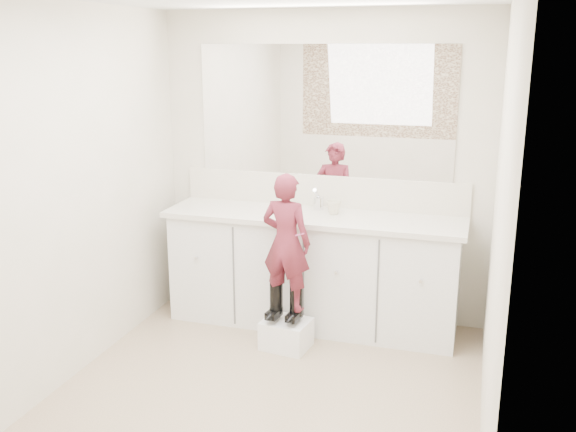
% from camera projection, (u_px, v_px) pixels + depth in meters
% --- Properties ---
extents(floor, '(3.00, 3.00, 0.00)m').
position_uv_depth(floor, '(261.00, 401.00, 3.96)').
color(floor, '#7E6D52').
rests_on(floor, ground).
extents(wall_back, '(2.60, 0.00, 2.60)m').
position_uv_depth(wall_back, '(323.00, 167.00, 5.04)').
color(wall_back, beige).
rests_on(wall_back, floor).
extents(wall_front, '(2.60, 0.00, 2.60)m').
position_uv_depth(wall_front, '(116.00, 316.00, 2.26)').
color(wall_front, beige).
rests_on(wall_front, floor).
extents(wall_left, '(0.00, 3.00, 3.00)m').
position_uv_depth(wall_left, '(64.00, 198.00, 4.02)').
color(wall_left, beige).
rests_on(wall_left, floor).
extents(wall_right, '(0.00, 3.00, 3.00)m').
position_uv_depth(wall_right, '(498.00, 232.00, 3.28)').
color(wall_right, beige).
rests_on(wall_right, floor).
extents(vanity_cabinet, '(2.20, 0.55, 0.85)m').
position_uv_depth(vanity_cabinet, '(313.00, 272.00, 4.98)').
color(vanity_cabinet, silver).
rests_on(vanity_cabinet, floor).
extents(countertop, '(2.28, 0.58, 0.04)m').
position_uv_depth(countertop, '(313.00, 217.00, 4.85)').
color(countertop, beige).
rests_on(countertop, vanity_cabinet).
extents(backsplash, '(2.28, 0.03, 0.25)m').
position_uv_depth(backsplash, '(322.00, 191.00, 5.07)').
color(backsplash, beige).
rests_on(backsplash, countertop).
extents(mirror, '(2.00, 0.02, 1.00)m').
position_uv_depth(mirror, '(323.00, 111.00, 4.91)').
color(mirror, white).
rests_on(mirror, wall_back).
extents(dot_panel, '(2.00, 0.01, 1.20)m').
position_uv_depth(dot_panel, '(109.00, 191.00, 2.16)').
color(dot_panel, '#472819').
rests_on(dot_panel, wall_front).
extents(faucet, '(0.08, 0.08, 0.10)m').
position_uv_depth(faucet, '(319.00, 203.00, 4.99)').
color(faucet, silver).
rests_on(faucet, countertop).
extents(cup, '(0.13, 0.13, 0.10)m').
position_uv_depth(cup, '(334.00, 207.00, 4.85)').
color(cup, beige).
rests_on(cup, countertop).
extents(soap_bottle, '(0.10, 0.10, 0.21)m').
position_uv_depth(soap_bottle, '(283.00, 197.00, 4.94)').
color(soap_bottle, beige).
rests_on(soap_bottle, countertop).
extents(step_stool, '(0.36, 0.31, 0.21)m').
position_uv_depth(step_stool, '(286.00, 334.00, 4.64)').
color(step_stool, white).
rests_on(step_stool, floor).
extents(boot_left, '(0.12, 0.19, 0.27)m').
position_uv_depth(boot_left, '(276.00, 302.00, 4.60)').
color(boot_left, black).
rests_on(boot_left, step_stool).
extents(boot_right, '(0.12, 0.19, 0.27)m').
position_uv_depth(boot_right, '(296.00, 304.00, 4.56)').
color(boot_right, black).
rests_on(boot_right, step_stool).
extents(toddler, '(0.39, 0.28, 0.98)m').
position_uv_depth(toddler, '(286.00, 242.00, 4.47)').
color(toddler, '#982E49').
rests_on(toddler, step_stool).
extents(toothbrush, '(0.14, 0.03, 0.06)m').
position_uv_depth(toothbrush, '(295.00, 236.00, 4.41)').
color(toothbrush, '#D65391').
rests_on(toothbrush, toddler).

